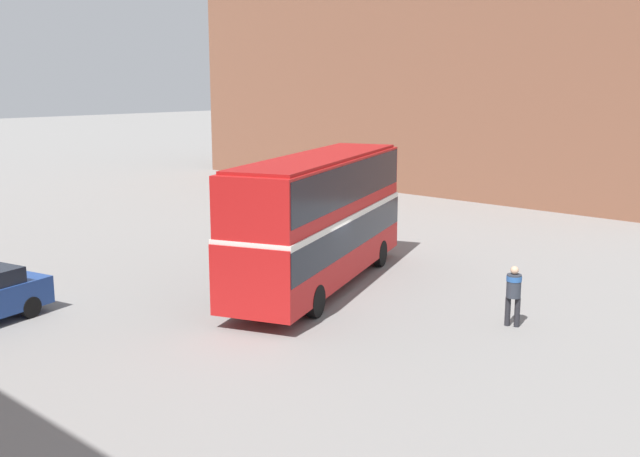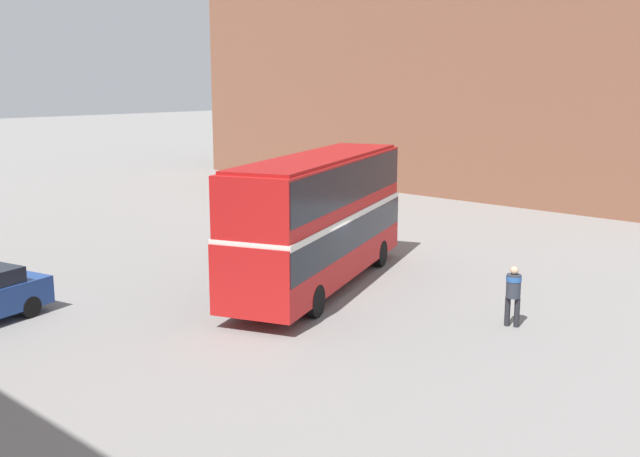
{
  "view_description": "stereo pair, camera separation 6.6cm",
  "coord_description": "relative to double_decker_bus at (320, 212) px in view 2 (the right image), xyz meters",
  "views": [
    {
      "loc": [
        -17.11,
        -16.04,
        6.97
      ],
      "look_at": [
        1.18,
        0.77,
        2.02
      ],
      "focal_mm": 42.0,
      "sensor_mm": 36.0,
      "label": 1
    },
    {
      "loc": [
        -17.06,
        -16.08,
        6.97
      ],
      "look_at": [
        1.18,
        0.77,
        2.02
      ],
      "focal_mm": 42.0,
      "sensor_mm": 36.0,
      "label": 2
    }
  ],
  "objects": [
    {
      "name": "building_row_right",
      "position": [
        24.48,
        11.74,
        5.33
      ],
      "size": [
        10.83,
        35.18,
        15.79
      ],
      "color": "brown",
      "rests_on": "ground_plane"
    },
    {
      "name": "ground_plane",
      "position": [
        -1.18,
        -0.77,
        -2.57
      ],
      "size": [
        240.0,
        240.0,
        0.0
      ],
      "primitive_type": "plane",
      "color": "gray"
    },
    {
      "name": "pedestrian_foreground",
      "position": [
        0.61,
        -6.95,
        -1.48
      ],
      "size": [
        0.55,
        0.55,
        1.78
      ],
      "rotation": [
        0.0,
        0.0,
        3.46
      ],
      "color": "#232328",
      "rests_on": "ground_plane"
    },
    {
      "name": "double_decker_bus",
      "position": [
        0.0,
        0.0,
        0.0
      ],
      "size": [
        10.93,
        6.21,
        4.49
      ],
      "rotation": [
        0.0,
        0.0,
        0.37
      ],
      "color": "red",
      "rests_on": "ground_plane"
    }
  ]
}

